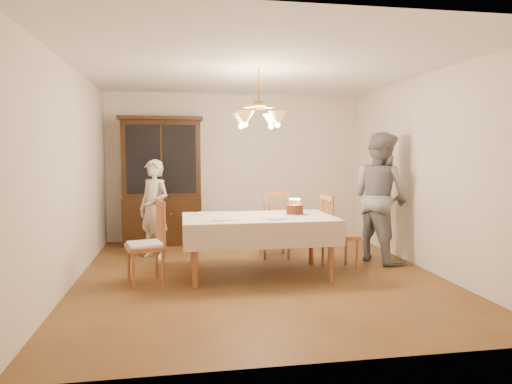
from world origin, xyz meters
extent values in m
plane|color=#583719|center=(0.00, 0.00, 0.00)|extent=(5.00, 5.00, 0.00)
plane|color=white|center=(0.00, 0.00, 2.60)|extent=(5.00, 5.00, 0.00)
plane|color=beige|center=(0.00, 2.50, 1.30)|extent=(4.50, 0.00, 4.50)
plane|color=beige|center=(0.00, -2.50, 1.30)|extent=(4.50, 0.00, 4.50)
plane|color=beige|center=(-2.25, 0.00, 1.30)|extent=(0.00, 5.00, 5.00)
plane|color=beige|center=(2.25, 0.00, 1.30)|extent=(0.00, 5.00, 5.00)
cube|color=brown|center=(0.00, 0.00, 0.73)|extent=(1.80, 1.00, 0.04)
cube|color=beige|center=(0.00, 0.00, 0.75)|extent=(1.90, 1.10, 0.01)
cylinder|color=brown|center=(-0.82, -0.42, 0.35)|extent=(0.07, 0.07, 0.71)
cylinder|color=brown|center=(0.82, -0.42, 0.35)|extent=(0.07, 0.07, 0.71)
cylinder|color=brown|center=(-0.82, 0.42, 0.35)|extent=(0.07, 0.07, 0.71)
cylinder|color=brown|center=(0.82, 0.42, 0.35)|extent=(0.07, 0.07, 0.71)
cube|color=black|center=(-1.28, 2.23, 0.40)|extent=(1.30, 0.50, 0.80)
cube|color=black|center=(-1.28, 2.28, 1.45)|extent=(1.30, 0.40, 1.30)
cube|color=black|center=(-1.28, 2.08, 1.45)|extent=(1.14, 0.01, 1.14)
cube|color=black|center=(-1.28, 2.23, 2.13)|extent=(1.38, 0.54, 0.06)
cube|color=brown|center=(0.40, 0.96, 0.45)|extent=(0.45, 0.43, 0.05)
cube|color=brown|center=(0.41, 0.77, 0.97)|extent=(0.40, 0.04, 0.06)
cylinder|color=brown|center=(0.58, 1.13, 0.21)|extent=(0.04, 0.04, 0.43)
cylinder|color=brown|center=(0.22, 1.12, 0.21)|extent=(0.04, 0.04, 0.43)
cylinder|color=brown|center=(0.59, 0.79, 0.21)|extent=(0.04, 0.04, 0.43)
cylinder|color=brown|center=(0.23, 0.78, 0.21)|extent=(0.04, 0.04, 0.43)
cube|color=brown|center=(-1.40, -0.19, 0.45)|extent=(0.52, 0.53, 0.05)
cube|color=brown|center=(-1.21, -0.14, 0.97)|extent=(0.13, 0.40, 0.06)
cylinder|color=brown|center=(-1.61, -0.06, 0.21)|extent=(0.04, 0.04, 0.43)
cylinder|color=brown|center=(-1.52, -0.40, 0.21)|extent=(0.04, 0.04, 0.43)
cylinder|color=brown|center=(-1.28, 0.03, 0.21)|extent=(0.04, 0.04, 0.43)
cylinder|color=brown|center=(-1.19, -0.32, 0.21)|extent=(0.04, 0.04, 0.43)
cube|color=beige|center=(-1.40, -0.19, 0.48)|extent=(0.47, 0.48, 0.03)
cube|color=brown|center=(1.13, 0.11, 0.45)|extent=(0.44, 0.46, 0.05)
cube|color=brown|center=(0.94, 0.10, 0.97)|extent=(0.06, 0.40, 0.06)
cylinder|color=brown|center=(1.30, -0.06, 0.21)|extent=(0.04, 0.04, 0.43)
cylinder|color=brown|center=(1.29, 0.30, 0.21)|extent=(0.04, 0.04, 0.43)
cylinder|color=brown|center=(0.97, -0.08, 0.21)|extent=(0.04, 0.04, 0.43)
cylinder|color=brown|center=(0.95, 0.28, 0.21)|extent=(0.04, 0.04, 0.43)
imported|color=beige|center=(-1.36, 1.20, 0.73)|extent=(0.63, 0.62, 1.46)
imported|color=slate|center=(1.85, 0.48, 0.93)|extent=(1.00, 1.10, 1.85)
cylinder|color=white|center=(0.48, 0.05, 0.77)|extent=(0.30, 0.30, 0.01)
cylinder|color=#3D160D|center=(0.48, 0.05, 0.83)|extent=(0.22, 0.22, 0.12)
cylinder|color=#598CD8|center=(0.55, 0.05, 0.93)|extent=(0.01, 0.01, 0.07)
sphere|color=#FFB23F|center=(0.55, 0.05, 0.97)|extent=(0.01, 0.01, 0.01)
cylinder|color=pink|center=(0.54, 0.07, 0.93)|extent=(0.01, 0.01, 0.07)
sphere|color=#FFB23F|center=(0.54, 0.07, 0.97)|extent=(0.01, 0.01, 0.01)
cylinder|color=#EACC66|center=(0.52, 0.10, 0.93)|extent=(0.01, 0.01, 0.07)
sphere|color=#FFB23F|center=(0.52, 0.10, 0.97)|extent=(0.01, 0.01, 0.01)
cylinder|color=#598CD8|center=(0.50, 0.11, 0.93)|extent=(0.01, 0.01, 0.07)
sphere|color=#FFB23F|center=(0.50, 0.11, 0.97)|extent=(0.01, 0.01, 0.01)
cylinder|color=pink|center=(0.47, 0.11, 0.93)|extent=(0.01, 0.01, 0.07)
sphere|color=#FFB23F|center=(0.47, 0.11, 0.97)|extent=(0.01, 0.01, 0.01)
cylinder|color=#EACC66|center=(0.44, 0.10, 0.93)|extent=(0.01, 0.01, 0.07)
sphere|color=#FFB23F|center=(0.44, 0.10, 0.97)|extent=(0.01, 0.01, 0.01)
cylinder|color=#598CD8|center=(0.42, 0.07, 0.93)|extent=(0.01, 0.01, 0.07)
sphere|color=#FFB23F|center=(0.42, 0.07, 0.97)|extent=(0.01, 0.01, 0.01)
cylinder|color=pink|center=(0.42, 0.05, 0.93)|extent=(0.01, 0.01, 0.07)
sphere|color=#FFB23F|center=(0.42, 0.05, 0.97)|extent=(0.01, 0.01, 0.01)
cylinder|color=#EACC66|center=(0.42, 0.02, 0.93)|extent=(0.01, 0.01, 0.07)
sphere|color=#FFB23F|center=(0.42, 0.02, 0.97)|extent=(0.01, 0.01, 0.01)
cylinder|color=#598CD8|center=(0.44, 0.00, 0.93)|extent=(0.01, 0.01, 0.07)
sphere|color=#FFB23F|center=(0.44, 0.00, 0.97)|extent=(0.01, 0.01, 0.01)
cylinder|color=pink|center=(0.47, -0.02, 0.93)|extent=(0.01, 0.01, 0.07)
sphere|color=#FFB23F|center=(0.47, -0.02, 0.97)|extent=(0.01, 0.01, 0.01)
cylinder|color=#EACC66|center=(0.50, -0.02, 0.93)|extent=(0.01, 0.01, 0.07)
sphere|color=#FFB23F|center=(0.50, -0.02, 0.97)|extent=(0.01, 0.01, 0.01)
cylinder|color=#598CD8|center=(0.52, 0.00, 0.93)|extent=(0.01, 0.01, 0.07)
sphere|color=#FFB23F|center=(0.52, 0.00, 0.97)|extent=(0.01, 0.01, 0.01)
cylinder|color=pink|center=(0.54, 0.02, 0.93)|extent=(0.01, 0.01, 0.07)
sphere|color=#FFB23F|center=(0.54, 0.02, 0.97)|extent=(0.01, 0.01, 0.01)
cylinder|color=white|center=(-0.50, -0.26, 0.77)|extent=(0.24, 0.24, 0.02)
cube|color=silver|center=(-0.67, -0.26, 0.76)|extent=(0.01, 0.16, 0.01)
cube|color=beige|center=(-0.34, -0.26, 0.76)|extent=(0.10, 0.10, 0.01)
cylinder|color=white|center=(0.18, -0.27, 0.77)|extent=(0.26, 0.26, 0.02)
cube|color=silver|center=(0.00, -0.27, 0.76)|extent=(0.01, 0.16, 0.01)
cube|color=beige|center=(0.35, -0.27, 0.76)|extent=(0.10, 0.10, 0.01)
cylinder|color=white|center=(-0.65, 0.32, 0.77)|extent=(0.27, 0.27, 0.02)
cube|color=silver|center=(-0.83, 0.32, 0.76)|extent=(0.01, 0.16, 0.01)
cube|color=beige|center=(-0.47, 0.32, 0.76)|extent=(0.10, 0.10, 0.01)
cylinder|color=#BF8C3F|center=(0.00, 0.00, 2.40)|extent=(0.02, 0.02, 0.40)
cylinder|color=#BF8C3F|center=(0.00, 0.00, 2.15)|extent=(0.12, 0.12, 0.10)
cone|color=#D8994C|center=(0.20, 0.20, 1.97)|extent=(0.22, 0.22, 0.18)
sphere|color=#FFD899|center=(0.20, 0.20, 1.90)|extent=(0.07, 0.07, 0.07)
cone|color=#D8994C|center=(-0.20, 0.20, 1.97)|extent=(0.22, 0.22, 0.18)
sphere|color=#FFD899|center=(-0.20, 0.20, 1.90)|extent=(0.07, 0.07, 0.07)
cone|color=#D8994C|center=(-0.20, -0.20, 1.97)|extent=(0.22, 0.22, 0.18)
sphere|color=#FFD899|center=(-0.20, -0.20, 1.90)|extent=(0.07, 0.07, 0.07)
cone|color=#D8994C|center=(0.20, -0.20, 1.97)|extent=(0.22, 0.22, 0.18)
sphere|color=#FFD899|center=(0.20, -0.20, 1.90)|extent=(0.07, 0.07, 0.07)
camera|label=1|loc=(-0.97, -5.65, 1.57)|focal=32.00mm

